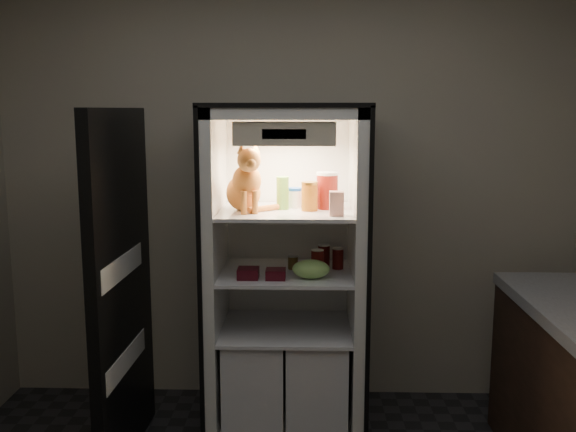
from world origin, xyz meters
The scene contains 16 objects.
room_shell centered at (0.00, 0.00, 1.62)m, with size 3.60×3.60×3.60m.
refrigerator centered at (0.00, 1.38, 0.79)m, with size 0.90×0.72×1.88m.
fridge_door centered at (-0.85, 1.01, 0.91)m, with size 0.09×0.87×1.85m.
tabby_cat centered at (-0.22, 1.27, 1.43)m, with size 0.35×0.38×0.38m.
parmesan_shaker centered at (-0.02, 1.34, 1.38)m, with size 0.07×0.07×0.18m.
mayo_tub centered at (0.05, 1.41, 1.35)m, with size 0.08×0.08×0.11m.
salsa_jar centered at (0.13, 1.30, 1.37)m, with size 0.09×0.09×0.16m.
pepper_jar centered at (0.23, 1.37, 1.39)m, with size 0.12×0.12×0.21m.
cream_carton centered at (0.27, 1.14, 1.35)m, with size 0.07×0.07×0.13m, color white.
soda_can_a centered at (0.22, 1.44, 1.00)m, with size 0.07×0.07×0.13m.
soda_can_b centered at (0.29, 1.38, 1.00)m, with size 0.06×0.06×0.12m.
soda_can_c centered at (0.18, 1.29, 1.01)m, with size 0.07×0.07×0.13m.
condiment_jar centered at (0.04, 1.37, 0.98)m, with size 0.06×0.06×0.08m.
grape_bag centered at (0.14, 1.17, 0.99)m, with size 0.20×0.15×0.10m, color #90CE60.
berry_box_left centered at (-0.20, 1.16, 0.97)m, with size 0.11×0.11×0.06m, color #4C0C16.
berry_box_right centered at (-0.05, 1.15, 0.97)m, with size 0.11×0.11×0.05m, color #4C0C16.
Camera 1 is at (0.11, -2.20, 1.84)m, focal length 40.00 mm.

